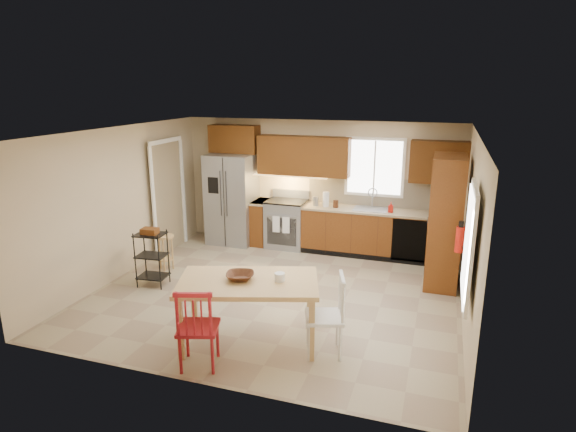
% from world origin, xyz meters
% --- Properties ---
extents(floor, '(5.50, 5.50, 0.00)m').
position_xyz_m(floor, '(0.00, 0.00, 0.00)').
color(floor, tan).
rests_on(floor, ground).
extents(ceiling, '(5.50, 5.00, 0.02)m').
position_xyz_m(ceiling, '(0.00, 0.00, 2.50)').
color(ceiling, silver).
rests_on(ceiling, ground).
extents(wall_back, '(5.50, 0.02, 2.50)m').
position_xyz_m(wall_back, '(0.00, 2.50, 1.25)').
color(wall_back, '#CCB793').
rests_on(wall_back, ground).
extents(wall_front, '(5.50, 0.02, 2.50)m').
position_xyz_m(wall_front, '(0.00, -2.50, 1.25)').
color(wall_front, '#CCB793').
rests_on(wall_front, ground).
extents(wall_left, '(0.02, 5.00, 2.50)m').
position_xyz_m(wall_left, '(-2.75, 0.00, 1.25)').
color(wall_left, '#CCB793').
rests_on(wall_left, ground).
extents(wall_right, '(0.02, 5.00, 2.50)m').
position_xyz_m(wall_right, '(2.75, 0.00, 1.25)').
color(wall_right, '#CCB793').
rests_on(wall_right, ground).
extents(refrigerator, '(0.92, 0.75, 1.82)m').
position_xyz_m(refrigerator, '(-1.70, 2.12, 0.91)').
color(refrigerator, gray).
rests_on(refrigerator, floor).
extents(range_stove, '(0.76, 0.63, 0.92)m').
position_xyz_m(range_stove, '(-0.55, 2.19, 0.46)').
color(range_stove, gray).
rests_on(range_stove, floor).
extents(base_cabinet_narrow, '(0.30, 0.60, 0.90)m').
position_xyz_m(base_cabinet_narrow, '(-1.10, 2.20, 0.45)').
color(base_cabinet_narrow, brown).
rests_on(base_cabinet_narrow, floor).
extents(base_cabinet_run, '(2.92, 0.60, 0.90)m').
position_xyz_m(base_cabinet_run, '(1.29, 2.20, 0.45)').
color(base_cabinet_run, brown).
rests_on(base_cabinet_run, floor).
extents(dishwasher, '(0.60, 0.02, 0.78)m').
position_xyz_m(dishwasher, '(1.85, 1.91, 0.45)').
color(dishwasher, black).
rests_on(dishwasher, floor).
extents(backsplash, '(2.92, 0.03, 0.55)m').
position_xyz_m(backsplash, '(1.29, 2.48, 1.18)').
color(backsplash, beige).
rests_on(backsplash, wall_back).
extents(upper_over_fridge, '(1.00, 0.35, 0.55)m').
position_xyz_m(upper_over_fridge, '(-1.70, 2.33, 2.10)').
color(upper_over_fridge, '#57300E').
rests_on(upper_over_fridge, wall_back).
extents(upper_left_block, '(1.80, 0.35, 0.75)m').
position_xyz_m(upper_left_block, '(-0.25, 2.33, 1.83)').
color(upper_left_block, '#57300E').
rests_on(upper_left_block, wall_back).
extents(upper_right_block, '(1.00, 0.35, 0.75)m').
position_xyz_m(upper_right_block, '(2.25, 2.33, 1.83)').
color(upper_right_block, '#57300E').
rests_on(upper_right_block, wall_back).
extents(window_back, '(1.12, 0.04, 1.12)m').
position_xyz_m(window_back, '(1.10, 2.48, 1.65)').
color(window_back, white).
rests_on(window_back, wall_back).
extents(sink, '(0.62, 0.46, 0.16)m').
position_xyz_m(sink, '(1.10, 2.20, 0.86)').
color(sink, gray).
rests_on(sink, base_cabinet_run).
extents(undercab_glow, '(1.60, 0.30, 0.01)m').
position_xyz_m(undercab_glow, '(-0.55, 2.30, 1.43)').
color(undercab_glow, '#FFBF66').
rests_on(undercab_glow, wall_back).
extents(soap_bottle, '(0.09, 0.09, 0.19)m').
position_xyz_m(soap_bottle, '(1.48, 2.10, 1.00)').
color(soap_bottle, red).
rests_on(soap_bottle, base_cabinet_run).
extents(paper_towel, '(0.12, 0.12, 0.28)m').
position_xyz_m(paper_towel, '(0.25, 2.15, 1.04)').
color(paper_towel, white).
rests_on(paper_towel, base_cabinet_run).
extents(canister_steel, '(0.11, 0.11, 0.18)m').
position_xyz_m(canister_steel, '(0.05, 2.15, 0.99)').
color(canister_steel, gray).
rests_on(canister_steel, base_cabinet_run).
extents(canister_wood, '(0.10, 0.10, 0.14)m').
position_xyz_m(canister_wood, '(0.45, 2.12, 0.97)').
color(canister_wood, '#4B2614').
rests_on(canister_wood, base_cabinet_run).
extents(pantry, '(0.50, 0.95, 2.10)m').
position_xyz_m(pantry, '(2.43, 1.20, 1.05)').
color(pantry, brown).
rests_on(pantry, floor).
extents(fire_extinguisher, '(0.12, 0.12, 0.36)m').
position_xyz_m(fire_extinguisher, '(2.63, 0.15, 1.10)').
color(fire_extinguisher, red).
rests_on(fire_extinguisher, wall_right).
extents(window_right, '(0.04, 1.02, 1.32)m').
position_xyz_m(window_right, '(2.68, -1.15, 1.45)').
color(window_right, white).
rests_on(window_right, wall_right).
extents(doorway, '(0.04, 0.95, 2.10)m').
position_xyz_m(doorway, '(-2.67, 1.30, 1.05)').
color(doorway, '#8C7A59').
rests_on(doorway, wall_left).
extents(dining_table, '(1.90, 1.42, 0.83)m').
position_xyz_m(dining_table, '(0.18, -1.52, 0.41)').
color(dining_table, tan).
rests_on(dining_table, floor).
extents(chair_red, '(0.58, 0.58, 1.00)m').
position_xyz_m(chair_red, '(-0.17, -2.17, 0.50)').
color(chair_red, '#A41921').
rests_on(chair_red, floor).
extents(chair_white, '(0.58, 0.58, 1.00)m').
position_xyz_m(chair_white, '(1.13, -1.47, 0.50)').
color(chair_white, white).
rests_on(chair_white, floor).
extents(table_bowl, '(0.43, 0.43, 0.08)m').
position_xyz_m(table_bowl, '(0.07, -1.52, 0.84)').
color(table_bowl, '#4B2614').
rests_on(table_bowl, dining_table).
extents(table_jar, '(0.17, 0.17, 0.16)m').
position_xyz_m(table_jar, '(0.55, -1.41, 0.87)').
color(table_jar, white).
rests_on(table_jar, dining_table).
extents(bar_stool, '(0.33, 0.33, 0.62)m').
position_xyz_m(bar_stool, '(-2.18, 0.36, 0.31)').
color(bar_stool, tan).
rests_on(bar_stool, floor).
extents(utility_cart, '(0.49, 0.40, 0.91)m').
position_xyz_m(utility_cart, '(-2.00, -0.33, 0.46)').
color(utility_cart, black).
rests_on(utility_cart, floor).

